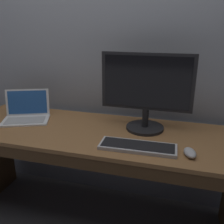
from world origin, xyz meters
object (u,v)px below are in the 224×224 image
computer_mouse (190,153)px  external_monitor (146,92)px  laptop_white (26,113)px  wired_keyboard (138,147)px

computer_mouse → external_monitor: bearing=118.2°
laptop_white → computer_mouse: size_ratio=3.71×
wired_keyboard → computer_mouse: computer_mouse is taller
external_monitor → wired_keyboard: 0.37m
external_monitor → computer_mouse: external_monitor is taller
laptop_white → wired_keyboard: 0.90m
laptop_white → external_monitor: bearing=3.0°
external_monitor → laptop_white: bearing=-177.0°
laptop_white → wired_keyboard: (0.87, -0.23, -0.03)m
external_monitor → wired_keyboard: size_ratio=1.33×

